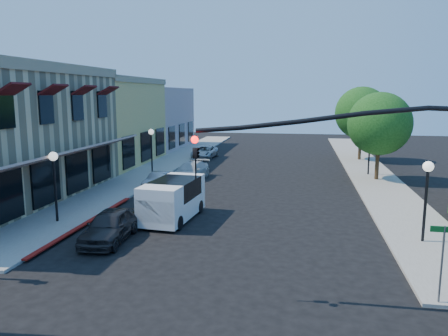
% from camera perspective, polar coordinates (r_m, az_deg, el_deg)
% --- Properties ---
extents(ground, '(120.00, 120.00, 0.00)m').
position_cam_1_polar(ground, '(13.15, -5.94, -19.14)').
color(ground, black).
rests_on(ground, ground).
extents(sidewalk_left, '(3.50, 50.00, 0.12)m').
position_cam_1_polar(sidewalk_left, '(40.40, -7.34, 0.66)').
color(sidewalk_left, gray).
rests_on(sidewalk_left, ground).
extents(sidewalk_right, '(3.50, 50.00, 0.12)m').
position_cam_1_polar(sidewalk_right, '(38.95, 18.05, -0.07)').
color(sidewalk_right, gray).
rests_on(sidewalk_right, ground).
extents(curb_red_strip, '(0.25, 10.00, 0.06)m').
position_cam_1_polar(curb_red_strip, '(22.51, -17.39, -7.11)').
color(curb_red_strip, maroon).
rests_on(curb_red_strip, ground).
extents(yellow_stucco_building, '(10.00, 12.00, 7.60)m').
position_cam_1_polar(yellow_stucco_building, '(41.62, -16.82, 5.77)').
color(yellow_stucco_building, '#EACC69').
rests_on(yellow_stucco_building, ground).
extents(pink_stucco_building, '(10.00, 12.00, 7.00)m').
position_cam_1_polar(pink_stucco_building, '(52.60, -10.89, 6.41)').
color(pink_stucco_building, '#C09691').
rests_on(pink_stucco_building, ground).
extents(street_tree_a, '(4.56, 4.56, 6.48)m').
position_cam_1_polar(street_tree_a, '(33.58, 19.65, 5.46)').
color(street_tree_a, black).
rests_on(street_tree_a, ground).
extents(street_tree_b, '(4.94, 4.94, 7.02)m').
position_cam_1_polar(street_tree_b, '(43.44, 17.53, 6.87)').
color(street_tree_b, black).
rests_on(street_tree_b, ground).
extents(signal_mast_arm, '(8.01, 0.39, 6.00)m').
position_cam_1_polar(signal_mast_arm, '(13.01, 21.38, -0.91)').
color(signal_mast_arm, black).
rests_on(signal_mast_arm, ground).
extents(street_name_sign, '(0.80, 0.06, 2.50)m').
position_cam_1_polar(street_name_sign, '(14.66, 26.66, -9.80)').
color(street_name_sign, '#595B5E').
rests_on(street_name_sign, ground).
extents(lamppost_left_near, '(0.44, 0.44, 3.57)m').
position_cam_1_polar(lamppost_left_near, '(22.69, -21.32, -0.11)').
color(lamppost_left_near, black).
rests_on(lamppost_left_near, ground).
extents(lamppost_left_far, '(0.44, 0.44, 3.57)m').
position_cam_1_polar(lamppost_left_far, '(35.27, -9.47, 3.69)').
color(lamppost_left_far, black).
rests_on(lamppost_left_far, ground).
extents(lamppost_right_near, '(0.44, 0.44, 3.57)m').
position_cam_1_polar(lamppost_right_near, '(20.08, 25.01, -1.55)').
color(lamppost_right_near, black).
rests_on(lamppost_right_near, ground).
extents(lamppost_right_far, '(0.44, 0.44, 3.57)m').
position_cam_1_polar(lamppost_right_far, '(35.62, 18.52, 3.38)').
color(lamppost_right_far, black).
rests_on(lamppost_right_far, ground).
extents(white_van, '(2.36, 4.72, 2.02)m').
position_cam_1_polar(white_van, '(22.21, -6.77, -3.83)').
color(white_van, white).
rests_on(white_van, ground).
extents(parked_car_a, '(1.81, 4.08, 1.36)m').
position_cam_1_polar(parked_car_a, '(19.70, -14.70, -7.31)').
color(parked_car_a, '#232326').
rests_on(parked_car_a, ground).
extents(parked_car_b, '(1.43, 3.33, 1.07)m').
position_cam_1_polar(parked_car_b, '(29.95, -8.55, -1.60)').
color(parked_car_b, '#AAADB0').
rests_on(parked_car_b, ground).
extents(parked_car_c, '(2.37, 4.69, 1.31)m').
position_cam_1_polar(parked_car_c, '(32.59, -4.40, -0.39)').
color(parked_car_c, beige).
rests_on(parked_car_c, ground).
extents(parked_car_d, '(2.18, 4.41, 1.20)m').
position_cam_1_polar(parked_car_d, '(43.54, -2.55, 2.10)').
color(parked_car_d, '#ABACB0').
rests_on(parked_car_d, ground).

